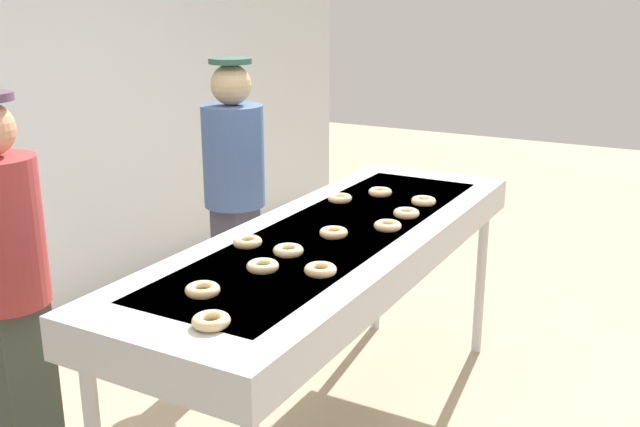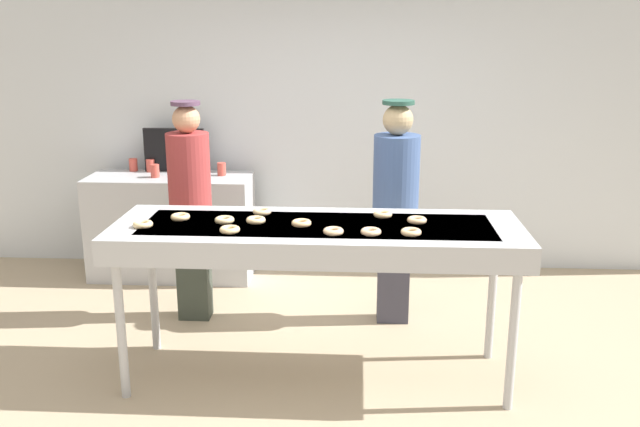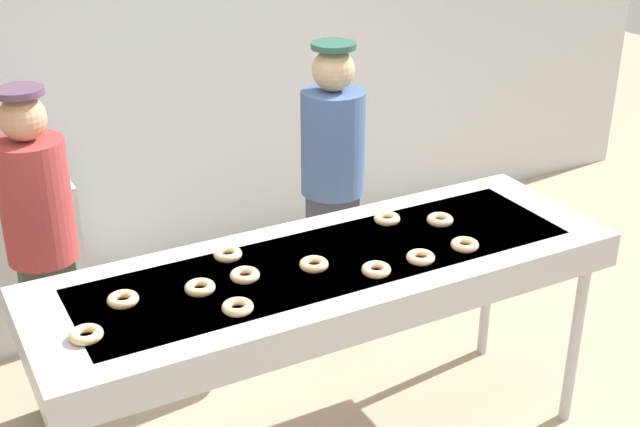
# 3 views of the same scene
# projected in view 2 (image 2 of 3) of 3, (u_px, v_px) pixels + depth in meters

# --- Properties ---
(ground_plane) EXTENTS (16.00, 16.00, 0.00)m
(ground_plane) POSITION_uv_depth(u_px,v_px,m) (317.00, 375.00, 4.49)
(ground_plane) COLOR tan
(back_wall) EXTENTS (8.00, 0.12, 2.84)m
(back_wall) POSITION_uv_depth(u_px,v_px,m) (332.00, 116.00, 6.28)
(back_wall) COLOR silver
(back_wall) RESTS_ON ground
(fryer_conveyor) EXTENTS (2.53, 0.82, 1.03)m
(fryer_conveyor) POSITION_uv_depth(u_px,v_px,m) (317.00, 237.00, 4.24)
(fryer_conveyor) COLOR #B7BABF
(fryer_conveyor) RESTS_ON ground
(plain_donut_0) EXTENTS (0.16, 0.16, 0.04)m
(plain_donut_0) POSITION_uv_depth(u_px,v_px,m) (143.00, 224.00, 4.15)
(plain_donut_0) COLOR #F8D491
(plain_donut_0) RESTS_ON fryer_conveyor
(plain_donut_1) EXTENTS (0.17, 0.17, 0.04)m
(plain_donut_1) POSITION_uv_depth(u_px,v_px,m) (371.00, 232.00, 4.00)
(plain_donut_1) COLOR #F1C392
(plain_donut_1) RESTS_ON fryer_conveyor
(plain_donut_2) EXTENTS (0.15, 0.15, 0.04)m
(plain_donut_2) POSITION_uv_depth(u_px,v_px,m) (225.00, 220.00, 4.25)
(plain_donut_2) COLOR beige
(plain_donut_2) RESTS_ON fryer_conveyor
(plain_donut_3) EXTENTS (0.14, 0.14, 0.04)m
(plain_donut_3) POSITION_uv_depth(u_px,v_px,m) (383.00, 214.00, 4.37)
(plain_donut_3) COLOR #F5CF90
(plain_donut_3) RESTS_ON fryer_conveyor
(plain_donut_4) EXTENTS (0.17, 0.17, 0.04)m
(plain_donut_4) POSITION_uv_depth(u_px,v_px,m) (256.00, 220.00, 4.24)
(plain_donut_4) COLOR #F1CC90
(plain_donut_4) RESTS_ON fryer_conveyor
(plain_donut_5) EXTENTS (0.16, 0.16, 0.04)m
(plain_donut_5) POSITION_uv_depth(u_px,v_px,m) (417.00, 220.00, 4.24)
(plain_donut_5) COLOR #EEC38D
(plain_donut_5) RESTS_ON fryer_conveyor
(plain_donut_6) EXTENTS (0.16, 0.16, 0.04)m
(plain_donut_6) POSITION_uv_depth(u_px,v_px,m) (301.00, 223.00, 4.18)
(plain_donut_6) COLOR #F8C484
(plain_donut_6) RESTS_ON fryer_conveyor
(plain_donut_7) EXTENTS (0.13, 0.13, 0.04)m
(plain_donut_7) POSITION_uv_depth(u_px,v_px,m) (180.00, 217.00, 4.32)
(plain_donut_7) COLOR #F8CD8E
(plain_donut_7) RESTS_ON fryer_conveyor
(plain_donut_8) EXTENTS (0.12, 0.12, 0.04)m
(plain_donut_8) POSITION_uv_depth(u_px,v_px,m) (262.00, 212.00, 4.44)
(plain_donut_8) COLOR beige
(plain_donut_8) RESTS_ON fryer_conveyor
(plain_donut_9) EXTENTS (0.16, 0.16, 0.04)m
(plain_donut_9) POSITION_uv_depth(u_px,v_px,m) (411.00, 232.00, 4.00)
(plain_donut_9) COLOR #F3C48A
(plain_donut_9) RESTS_ON fryer_conveyor
(plain_donut_10) EXTENTS (0.17, 0.17, 0.04)m
(plain_donut_10) POSITION_uv_depth(u_px,v_px,m) (333.00, 231.00, 4.01)
(plain_donut_10) COLOR #F5C691
(plain_donut_10) RESTS_ON fryer_conveyor
(plain_donut_11) EXTENTS (0.16, 0.16, 0.04)m
(plain_donut_11) POSITION_uv_depth(u_px,v_px,m) (230.00, 230.00, 4.04)
(plain_donut_11) COLOR #F3C887
(plain_donut_11) RESTS_ON fryer_conveyor
(worker_baker) EXTENTS (0.34, 0.34, 1.70)m
(worker_baker) POSITION_uv_depth(u_px,v_px,m) (396.00, 199.00, 5.09)
(worker_baker) COLOR #3B3B4A
(worker_baker) RESTS_ON ground
(worker_assistant) EXTENTS (0.32, 0.32, 1.69)m
(worker_assistant) POSITION_uv_depth(u_px,v_px,m) (190.00, 200.00, 5.15)
(worker_assistant) COLOR #363D34
(worker_assistant) RESTS_ON ground
(prep_counter) EXTENTS (1.45, 0.55, 0.93)m
(prep_counter) POSITION_uv_depth(u_px,v_px,m) (172.00, 227.00, 6.18)
(prep_counter) COLOR #B7BABF
(prep_counter) RESTS_ON ground
(paper_cup_0) EXTENTS (0.08, 0.08, 0.11)m
(paper_cup_0) POSITION_uv_depth(u_px,v_px,m) (151.00, 166.00, 6.23)
(paper_cup_0) COLOR #CC4C3F
(paper_cup_0) RESTS_ON prep_counter
(paper_cup_1) EXTENTS (0.08, 0.08, 0.11)m
(paper_cup_1) POSITION_uv_depth(u_px,v_px,m) (155.00, 171.00, 6.00)
(paper_cup_1) COLOR #CC4C3F
(paper_cup_1) RESTS_ON prep_counter
(paper_cup_2) EXTENTS (0.08, 0.08, 0.11)m
(paper_cup_2) POSITION_uv_depth(u_px,v_px,m) (222.00, 169.00, 6.08)
(paper_cup_2) COLOR #CC4C3F
(paper_cup_2) RESTS_ON prep_counter
(paper_cup_3) EXTENTS (0.08, 0.08, 0.11)m
(paper_cup_3) POSITION_uv_depth(u_px,v_px,m) (133.00, 165.00, 6.27)
(paper_cup_3) COLOR #CC4C3F
(paper_cup_3) RESTS_ON prep_counter
(menu_display) EXTENTS (0.55, 0.04, 0.40)m
(menu_display) POSITION_uv_depth(u_px,v_px,m) (174.00, 150.00, 6.22)
(menu_display) COLOR black
(menu_display) RESTS_ON prep_counter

